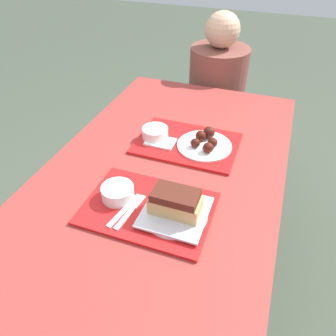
{
  "coord_description": "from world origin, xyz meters",
  "views": [
    {
      "loc": [
        0.35,
        -0.9,
        1.55
      ],
      "look_at": [
        0.03,
        -0.01,
        0.79
      ],
      "focal_mm": 35.0,
      "sensor_mm": 36.0,
      "label": 1
    }
  ],
  "objects_px": {
    "tray_far": "(187,143)",
    "tray_near": "(148,208)",
    "bowl_coleslaw_far": "(155,132)",
    "person_seated_across": "(218,79)",
    "wings_plate_far": "(205,142)",
    "brisket_sandwich_plate": "(175,206)",
    "bowl_coleslaw_near": "(118,192)"
  },
  "relations": [
    {
      "from": "tray_far",
      "to": "bowl_coleslaw_near",
      "type": "distance_m",
      "value": 0.43
    },
    {
      "from": "wings_plate_far",
      "to": "bowl_coleslaw_far",
      "type": "bearing_deg",
      "value": -176.29
    },
    {
      "from": "tray_near",
      "to": "person_seated_across",
      "type": "bearing_deg",
      "value": 91.96
    },
    {
      "from": "bowl_coleslaw_near",
      "to": "wings_plate_far",
      "type": "distance_m",
      "value": 0.45
    },
    {
      "from": "brisket_sandwich_plate",
      "to": "bowl_coleslaw_far",
      "type": "height_order",
      "value": "brisket_sandwich_plate"
    },
    {
      "from": "brisket_sandwich_plate",
      "to": "wings_plate_far",
      "type": "height_order",
      "value": "brisket_sandwich_plate"
    },
    {
      "from": "tray_far",
      "to": "tray_near",
      "type": "bearing_deg",
      "value": -91.03
    },
    {
      "from": "tray_near",
      "to": "tray_far",
      "type": "distance_m",
      "value": 0.41
    },
    {
      "from": "brisket_sandwich_plate",
      "to": "tray_near",
      "type": "bearing_deg",
      "value": 178.99
    },
    {
      "from": "tray_near",
      "to": "tray_far",
      "type": "relative_size",
      "value": 1.0
    },
    {
      "from": "brisket_sandwich_plate",
      "to": "wings_plate_far",
      "type": "relative_size",
      "value": 0.93
    },
    {
      "from": "bowl_coleslaw_far",
      "to": "tray_near",
      "type": "bearing_deg",
      "value": -71.74
    },
    {
      "from": "bowl_coleslaw_near",
      "to": "brisket_sandwich_plate",
      "type": "distance_m",
      "value": 0.21
    },
    {
      "from": "person_seated_across",
      "to": "brisket_sandwich_plate",
      "type": "bearing_deg",
      "value": -83.55
    },
    {
      "from": "bowl_coleslaw_near",
      "to": "brisket_sandwich_plate",
      "type": "height_order",
      "value": "brisket_sandwich_plate"
    },
    {
      "from": "bowl_coleslaw_far",
      "to": "person_seated_across",
      "type": "xyz_separation_m",
      "value": [
        0.09,
        0.83,
        -0.08
      ]
    },
    {
      "from": "tray_far",
      "to": "wings_plate_far",
      "type": "height_order",
      "value": "wings_plate_far"
    },
    {
      "from": "brisket_sandwich_plate",
      "to": "person_seated_across",
      "type": "bearing_deg",
      "value": 96.45
    },
    {
      "from": "tray_near",
      "to": "bowl_coleslaw_near",
      "type": "distance_m",
      "value": 0.12
    },
    {
      "from": "tray_near",
      "to": "person_seated_across",
      "type": "distance_m",
      "value": 1.23
    },
    {
      "from": "brisket_sandwich_plate",
      "to": "wings_plate_far",
      "type": "xyz_separation_m",
      "value": [
        -0.01,
        0.42,
        -0.02
      ]
    },
    {
      "from": "tray_far",
      "to": "bowl_coleslaw_near",
      "type": "xyz_separation_m",
      "value": [
        -0.12,
        -0.41,
        0.03
      ]
    },
    {
      "from": "tray_near",
      "to": "bowl_coleslaw_near",
      "type": "xyz_separation_m",
      "value": [
        -0.11,
        0.01,
        0.03
      ]
    },
    {
      "from": "bowl_coleslaw_far",
      "to": "wings_plate_far",
      "type": "xyz_separation_m",
      "value": [
        0.22,
        0.01,
        -0.01
      ]
    },
    {
      "from": "tray_far",
      "to": "bowl_coleslaw_far",
      "type": "height_order",
      "value": "bowl_coleslaw_far"
    },
    {
      "from": "tray_far",
      "to": "brisket_sandwich_plate",
      "type": "distance_m",
      "value": 0.43
    },
    {
      "from": "tray_near",
      "to": "person_seated_across",
      "type": "relative_size",
      "value": 0.64
    },
    {
      "from": "bowl_coleslaw_near",
      "to": "tray_far",
      "type": "bearing_deg",
      "value": 73.38
    },
    {
      "from": "tray_near",
      "to": "tray_far",
      "type": "xyz_separation_m",
      "value": [
        0.01,
        0.41,
        0.0
      ]
    },
    {
      "from": "bowl_coleslaw_near",
      "to": "person_seated_across",
      "type": "relative_size",
      "value": 0.17
    },
    {
      "from": "tray_far",
      "to": "person_seated_across",
      "type": "height_order",
      "value": "person_seated_across"
    },
    {
      "from": "tray_near",
      "to": "brisket_sandwich_plate",
      "type": "xyz_separation_m",
      "value": [
        0.1,
        -0.0,
        0.04
      ]
    }
  ]
}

